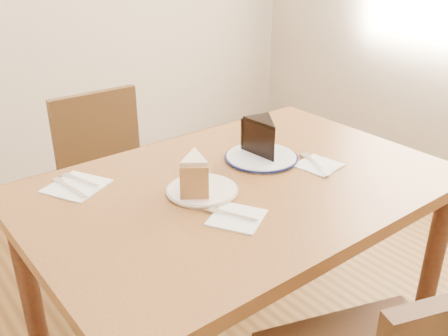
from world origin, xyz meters
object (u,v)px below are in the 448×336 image
at_px(plate_cream, 202,190).
at_px(carrot_cake, 195,174).
at_px(plate_navy, 261,157).
at_px(table, 240,212).
at_px(chocolate_cake, 265,140).
at_px(chair_far, 116,191).

relative_size(plate_cream, carrot_cake, 1.84).
relative_size(plate_navy, carrot_cake, 2.14).
bearing_deg(plate_navy, table, -151.95).
height_order(table, chocolate_cake, chocolate_cake).
height_order(table, chair_far, chair_far).
bearing_deg(chair_far, plate_navy, 112.56).
bearing_deg(carrot_cake, chocolate_cake, 46.18).
bearing_deg(plate_navy, chocolate_cake, 2.46).
bearing_deg(chocolate_cake, plate_cream, 27.29).
height_order(plate_navy, carrot_cake, carrot_cake).
height_order(carrot_cake, chocolate_cake, chocolate_cake).
height_order(plate_navy, chocolate_cake, chocolate_cake).
bearing_deg(chair_far, plate_cream, 87.19).
distance_m(table, plate_navy, 0.20).
distance_m(chair_far, chocolate_cake, 0.72).
bearing_deg(table, plate_navy, 28.05).
xyz_separation_m(table, plate_navy, (0.15, 0.08, 0.10)).
height_order(table, plate_cream, plate_cream).
height_order(plate_cream, plate_navy, same).
distance_m(plate_cream, chocolate_cake, 0.30).
height_order(chair_far, chocolate_cake, chocolate_cake).
relative_size(table, carrot_cake, 11.73).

